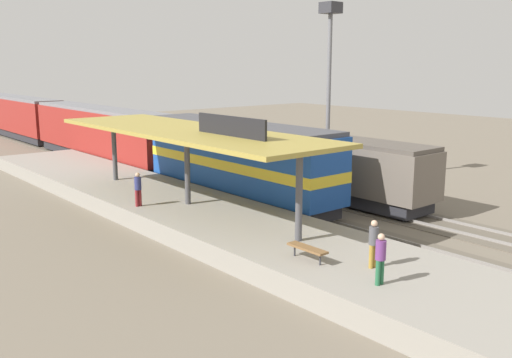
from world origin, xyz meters
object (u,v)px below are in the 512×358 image
(locomotive, at_px, (239,160))
(passenger_carriage_rear, at_px, (17,116))
(passenger_carriage_front, at_px, (101,133))
(light_mast, at_px, (330,55))
(platform_bench, at_px, (307,249))
(person_walking, at_px, (374,241))
(freight_car, at_px, (339,167))
(person_waiting, at_px, (380,256))
(person_boarding, at_px, (138,187))

(locomotive, distance_m, passenger_carriage_rear, 38.80)
(passenger_carriage_front, xyz_separation_m, light_mast, (7.80, -17.66, 6.08))
(passenger_carriage_front, distance_m, passenger_carriage_rear, 20.80)
(platform_bench, bearing_deg, person_walking, -58.51)
(freight_car, bearing_deg, locomotive, 141.83)
(freight_car, xyz_separation_m, person_waiting, (-10.45, -11.07, -0.12))
(locomotive, bearing_deg, freight_car, -38.17)
(passenger_carriage_front, relative_size, person_boarding, 11.70)
(person_walking, bearing_deg, person_boarding, 98.64)
(locomotive, xyz_separation_m, person_walking, (-4.78, -13.56, -0.56))
(passenger_carriage_front, relative_size, person_walking, 11.70)
(person_waiting, bearing_deg, person_boarding, 93.67)
(platform_bench, bearing_deg, light_mast, 40.77)
(platform_bench, distance_m, passenger_carriage_rear, 50.73)
(person_walking, bearing_deg, light_mast, 47.85)
(locomotive, xyz_separation_m, passenger_carriage_front, (0.00, 18.00, -0.10))
(platform_bench, height_order, passenger_carriage_front, passenger_carriage_front)
(person_waiting, bearing_deg, platform_bench, 92.70)
(person_boarding, bearing_deg, person_walking, -81.36)
(locomotive, height_order, person_boarding, locomotive)
(platform_bench, height_order, passenger_carriage_rear, passenger_carriage_rear)
(freight_car, distance_m, person_walking, 13.67)
(freight_car, bearing_deg, platform_bench, -143.14)
(passenger_carriage_rear, height_order, light_mast, light_mast)
(light_mast, height_order, person_waiting, light_mast)
(person_waiting, bearing_deg, freight_car, 46.65)
(platform_bench, relative_size, person_walking, 0.99)
(passenger_carriage_front, distance_m, freight_car, 22.10)
(person_waiting, xyz_separation_m, person_boarding, (-0.91, 14.18, 0.00))
(passenger_carriage_front, xyz_separation_m, person_walking, (-4.78, -31.56, -0.46))
(passenger_carriage_rear, xyz_separation_m, light_mast, (7.80, -38.46, 6.08))
(platform_bench, bearing_deg, freight_car, 36.86)
(locomotive, distance_m, passenger_carriage_front, 18.00)
(passenger_carriage_front, xyz_separation_m, freight_car, (4.60, -21.62, -0.34))
(passenger_carriage_rear, height_order, freight_car, passenger_carriage_rear)
(light_mast, xyz_separation_m, person_waiting, (-13.65, -15.03, -6.54))
(person_boarding, bearing_deg, passenger_carriage_rear, 80.24)
(light_mast, height_order, person_walking, light_mast)
(platform_bench, distance_m, person_walking, 2.39)
(passenger_carriage_front, xyz_separation_m, person_waiting, (-5.85, -32.69, -0.46))
(person_waiting, bearing_deg, person_walking, 46.47)
(person_boarding, bearing_deg, passenger_carriage_front, 69.93)
(passenger_carriage_front, bearing_deg, passenger_carriage_rear, 90.00)
(locomotive, relative_size, person_boarding, 8.44)
(light_mast, bearing_deg, person_boarding, -176.69)
(passenger_carriage_front, height_order, person_walking, passenger_carriage_front)
(passenger_carriage_front, xyz_separation_m, passenger_carriage_rear, (0.00, 20.80, 0.00))
(passenger_carriage_rear, xyz_separation_m, person_waiting, (-5.85, -53.49, -0.46))
(passenger_carriage_front, height_order, passenger_carriage_rear, same)
(freight_car, xyz_separation_m, light_mast, (3.20, 3.95, 6.43))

